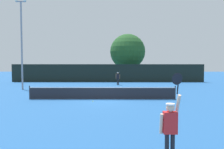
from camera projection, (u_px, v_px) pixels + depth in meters
name	position (u px, v px, depth m)	size (l,w,h in m)	color
ground_plane	(102.00, 99.00, 16.38)	(120.00, 120.00, 0.00)	#235693
tennis_net	(102.00, 93.00, 16.36)	(11.41, 0.08, 1.07)	#232328
perimeter_fence	(108.00, 73.00, 32.27)	(29.47, 0.12, 2.73)	black
player_serving	(170.00, 123.00, 5.86)	(0.68, 0.39, 2.51)	red
player_receiving	(118.00, 77.00, 27.68)	(0.57, 0.25, 1.67)	black
tennis_ball	(93.00, 101.00, 15.39)	(0.07, 0.07, 0.07)	#CCE033
light_pole	(22.00, 39.00, 22.41)	(1.18, 0.28, 9.62)	gray
large_tree	(128.00, 52.00, 36.99)	(6.16, 6.16, 8.01)	brown
parked_car_near	(65.00, 75.00, 39.58)	(1.94, 4.22, 1.69)	red
parked_car_mid	(121.00, 74.00, 39.97)	(1.92, 4.21, 1.69)	white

